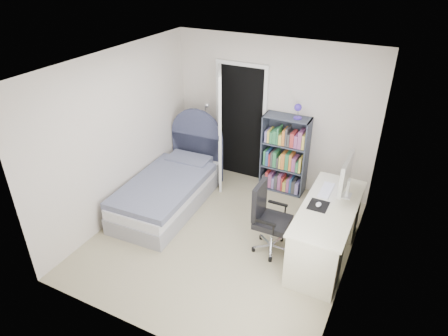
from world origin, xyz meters
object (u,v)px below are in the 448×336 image
at_px(nightstand, 199,150).
at_px(bookcase, 285,157).
at_px(floor_lamp, 207,146).
at_px(desk, 327,228).
at_px(office_chair, 267,215).
at_px(bed, 171,188).

relative_size(nightstand, bookcase, 0.40).
height_order(nightstand, floor_lamp, floor_lamp).
xyz_separation_m(nightstand, desk, (2.66, -1.29, 0.03)).
relative_size(floor_lamp, desk, 0.85).
distance_m(desk, office_chair, 0.79).
height_order(nightstand, office_chair, office_chair).
distance_m(bookcase, office_chair, 1.59).
relative_size(floor_lamp, bookcase, 0.88).
relative_size(desk, office_chair, 1.64).
distance_m(nightstand, floor_lamp, 0.28).
distance_m(nightstand, bookcase, 1.62).
relative_size(bed, floor_lamp, 1.53).
bearing_deg(office_chair, bed, 169.03).
bearing_deg(floor_lamp, bookcase, 5.78).
distance_m(floor_lamp, desk, 2.73).
bearing_deg(floor_lamp, nightstand, 156.95).
xyz_separation_m(bed, floor_lamp, (0.08, 1.08, 0.28)).
bearing_deg(bed, office_chair, -10.97).
bearing_deg(nightstand, desk, -25.96).
relative_size(bed, nightstand, 3.43).
height_order(bed, bookcase, bookcase).
distance_m(bed, desk, 2.53).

